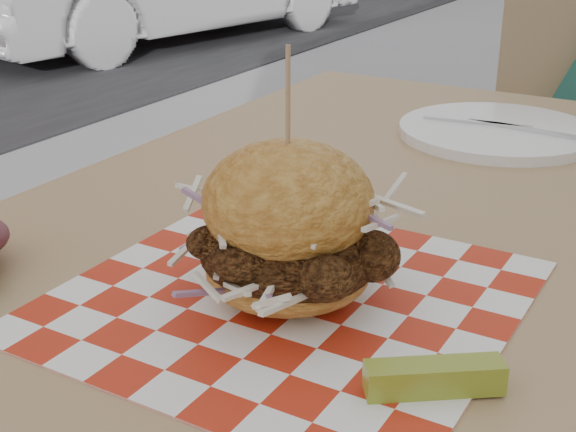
% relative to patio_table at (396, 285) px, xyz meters
% --- Properties ---
extents(patio_table, '(0.80, 1.20, 0.75)m').
position_rel_patio_table_xyz_m(patio_table, '(0.00, 0.00, 0.00)').
color(patio_table, tan).
rests_on(patio_table, ground).
extents(patio_chair, '(0.48, 0.49, 0.95)m').
position_rel_patio_table_xyz_m(patio_chair, '(-0.02, 1.00, -0.12)').
color(patio_chair, tan).
rests_on(patio_chair, ground).
extents(paper_liner, '(0.36, 0.36, 0.00)m').
position_rel_patio_table_xyz_m(paper_liner, '(-0.01, -0.21, 0.08)').
color(paper_liner, red).
rests_on(paper_liner, patio_table).
extents(sandwich, '(0.19, 0.19, 0.21)m').
position_rel_patio_table_xyz_m(sandwich, '(-0.01, -0.21, 0.14)').
color(sandwich, '#C68B38').
rests_on(sandwich, paper_liner).
extents(pickle_spear, '(0.09, 0.07, 0.02)m').
position_rel_patio_table_xyz_m(pickle_spear, '(0.14, -0.28, 0.09)').
color(pickle_spear, olive).
rests_on(pickle_spear, paper_liner).
extents(place_setting, '(0.27, 0.27, 0.02)m').
position_rel_patio_table_xyz_m(place_setting, '(0.00, 0.34, 0.09)').
color(place_setting, white).
rests_on(place_setting, patio_table).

